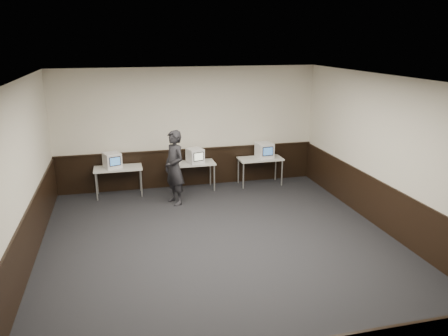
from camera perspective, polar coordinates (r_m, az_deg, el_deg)
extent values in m
plane|color=black|center=(8.51, 0.07, -10.64)|extent=(8.00, 8.00, 0.00)
plane|color=white|center=(7.60, 0.08, 11.35)|extent=(8.00, 8.00, 0.00)
plane|color=beige|center=(11.72, -4.65, 5.23)|extent=(7.00, 0.00, 7.00)
plane|color=beige|center=(4.44, 13.00, -14.91)|extent=(7.00, 0.00, 7.00)
plane|color=beige|center=(7.88, -25.49, -2.00)|extent=(0.00, 8.00, 8.00)
plane|color=beige|center=(9.36, 21.37, 1.23)|extent=(0.00, 8.00, 8.00)
cube|color=black|center=(11.96, -4.51, 0.04)|extent=(6.98, 0.04, 1.00)
cube|color=black|center=(8.26, -24.41, -9.26)|extent=(0.04, 7.98, 1.00)
cube|color=black|center=(9.67, 20.60, -5.07)|extent=(0.04, 7.98, 1.00)
cube|color=black|center=(11.81, -4.55, 2.44)|extent=(6.98, 0.06, 0.04)
cube|color=silver|center=(11.39, -13.68, -0.02)|extent=(1.20, 0.60, 0.04)
cylinder|color=#999999|center=(11.28, -16.33, -2.39)|extent=(0.04, 0.04, 0.71)
cylinder|color=#999999|center=(11.28, -10.75, -2.01)|extent=(0.04, 0.04, 0.71)
cylinder|color=#999999|center=(11.76, -16.25, -1.62)|extent=(0.04, 0.04, 0.71)
cylinder|color=#999999|center=(11.75, -10.90, -1.26)|extent=(0.04, 0.04, 0.71)
cube|color=silver|center=(11.54, -4.23, 0.62)|extent=(1.20, 0.60, 0.04)
cylinder|color=#999999|center=(11.34, -6.71, -1.73)|extent=(0.04, 0.04, 0.71)
cylinder|color=#999999|center=(11.51, -1.28, -1.33)|extent=(0.04, 0.04, 0.71)
cylinder|color=#999999|center=(11.81, -7.02, -0.99)|extent=(0.04, 0.04, 0.71)
cylinder|color=#999999|center=(11.98, -1.80, -0.61)|extent=(0.04, 0.04, 0.71)
cube|color=silver|center=(11.99, 4.76, 1.21)|extent=(1.20, 0.60, 0.04)
cylinder|color=#999999|center=(11.70, 2.55, -1.04)|extent=(0.04, 0.04, 0.71)
cylinder|color=#999999|center=(12.05, 7.58, -0.65)|extent=(0.04, 0.04, 0.71)
cylinder|color=#999999|center=(12.16, 1.89, -0.35)|extent=(0.04, 0.04, 0.71)
cylinder|color=#999999|center=(12.49, 6.75, 0.00)|extent=(0.04, 0.04, 0.71)
cube|color=white|center=(11.35, -14.40, 0.99)|extent=(0.50, 0.51, 0.39)
cube|color=black|center=(11.16, -14.05, 0.85)|extent=(0.28, 0.11, 0.23)
cube|color=#3E77B7|center=(11.15, -14.03, 0.84)|extent=(0.24, 0.09, 0.19)
cube|color=white|center=(11.47, -3.79, 1.62)|extent=(0.48, 0.49, 0.38)
cube|color=black|center=(11.30, -3.34, 1.49)|extent=(0.28, 0.09, 0.23)
cube|color=silver|center=(11.29, -3.32, 1.48)|extent=(0.24, 0.07, 0.19)
cube|color=white|center=(11.99, 5.30, 2.33)|extent=(0.46, 0.48, 0.42)
cube|color=black|center=(11.79, 5.75, 2.18)|extent=(0.31, 0.05, 0.25)
cube|color=#3D70B4|center=(11.78, 5.77, 2.17)|extent=(0.27, 0.03, 0.21)
imported|color=black|center=(10.55, -6.48, 0.05)|extent=(0.67, 0.78, 1.82)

